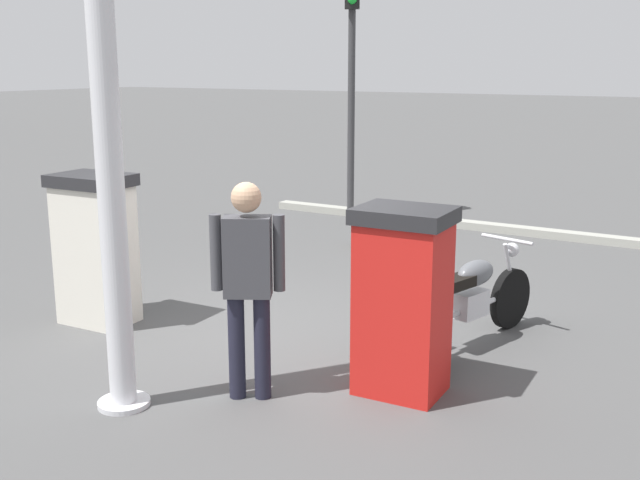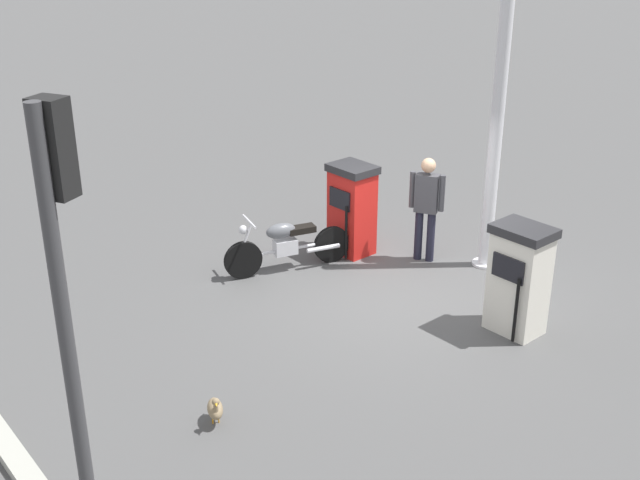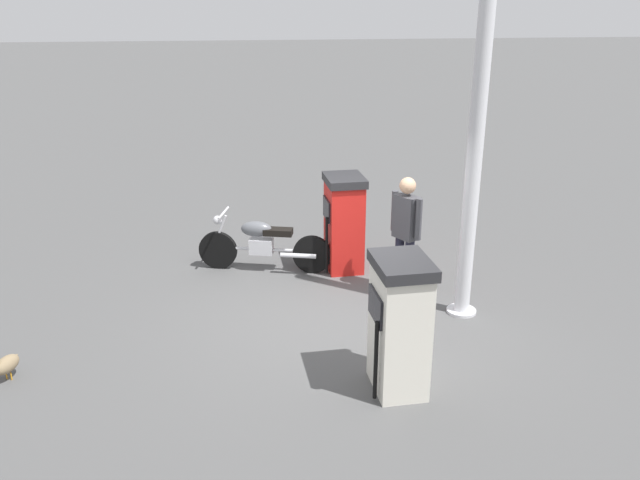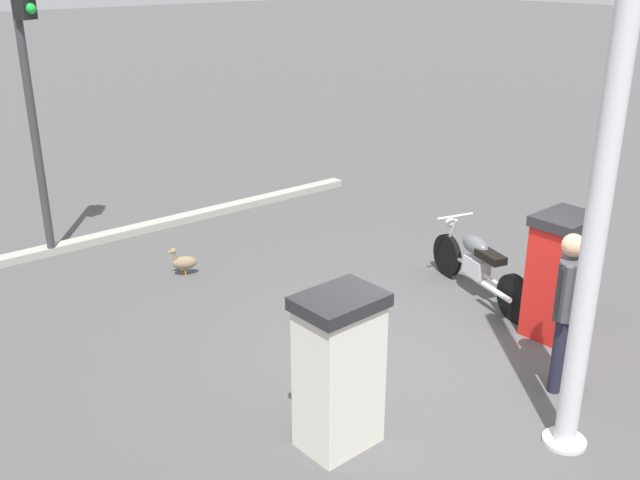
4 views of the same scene
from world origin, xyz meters
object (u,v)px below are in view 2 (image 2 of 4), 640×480
object	(u,v)px
wandering_duck	(215,408)
canopy_support_pole	(496,131)
roadside_traffic_light	(65,279)
fuel_pump_far	(519,279)
fuel_pump_near	(352,209)
motorcycle_near_pump	(287,244)
attendant_person	(426,202)

from	to	relation	value
wandering_duck	canopy_support_pole	distance (m)	6.01
wandering_duck	roadside_traffic_light	world-z (taller)	roadside_traffic_light
roadside_traffic_light	fuel_pump_far	bearing A→B (deg)	-176.13
fuel_pump_near	motorcycle_near_pump	distance (m)	1.30
roadside_traffic_light	canopy_support_pole	world-z (taller)	canopy_support_pole
fuel_pump_far	roadside_traffic_light	distance (m)	6.48
motorcycle_near_pump	canopy_support_pole	bearing A→B (deg)	144.79
fuel_pump_far	wandering_duck	world-z (taller)	fuel_pump_far
attendant_person	fuel_pump_near	bearing A→B (deg)	-54.06
fuel_pump_far	roadside_traffic_light	world-z (taller)	roadside_traffic_light
wandering_duck	roadside_traffic_light	xyz separation A→B (m)	(1.87, 1.17, 2.61)
attendant_person	canopy_support_pole	world-z (taller)	canopy_support_pole
fuel_pump_far	roadside_traffic_light	size ratio (longest dim) A/B	0.37
canopy_support_pole	attendant_person	bearing A→B (deg)	-50.38
attendant_person	wandering_duck	size ratio (longest dim) A/B	4.05
fuel_pump_near	canopy_support_pole	world-z (taller)	canopy_support_pole
fuel_pump_near	canopy_support_pole	distance (m)	2.61
fuel_pump_near	canopy_support_pole	size ratio (longest dim) A/B	0.33
attendant_person	roadside_traffic_light	size ratio (longest dim) A/B	0.41
wandering_duck	fuel_pump_far	bearing A→B (deg)	170.02
fuel_pump_far	motorcycle_near_pump	size ratio (longest dim) A/B	0.74
wandering_duck	roadside_traffic_light	size ratio (longest dim) A/B	0.10
wandering_duck	motorcycle_near_pump	bearing A→B (deg)	-138.03
motorcycle_near_pump	canopy_support_pole	size ratio (longest dim) A/B	0.45
roadside_traffic_light	canopy_support_pole	bearing A→B (deg)	-164.64
fuel_pump_near	attendant_person	size ratio (longest dim) A/B	0.88
attendant_person	wandering_duck	world-z (taller)	attendant_person
fuel_pump_near	motorcycle_near_pump	size ratio (longest dim) A/B	0.74
canopy_support_pole	roadside_traffic_light	bearing A→B (deg)	15.36
motorcycle_near_pump	wandering_duck	distance (m)	4.06
fuel_pump_far	motorcycle_near_pump	xyz separation A→B (m)	(1.26, -3.46, -0.33)
motorcycle_near_pump	roadside_traffic_light	world-z (taller)	roadside_traffic_light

